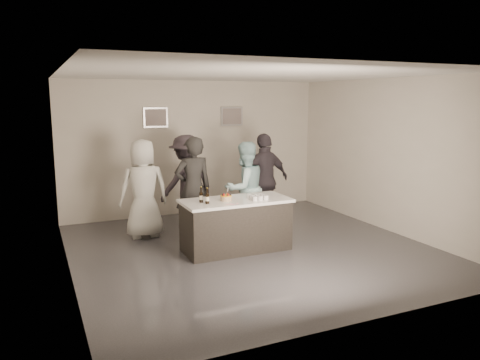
{
  "coord_description": "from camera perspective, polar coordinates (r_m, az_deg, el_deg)",
  "views": [
    {
      "loc": [
        -3.42,
        -7.1,
        2.6
      ],
      "look_at": [
        0.0,
        0.5,
        1.15
      ],
      "focal_mm": 35.0,
      "sensor_mm": 36.0,
      "label": 1
    }
  ],
  "objects": [
    {
      "name": "candles",
      "position": [
        7.63,
        -1.11,
        -2.98
      ],
      "size": [
        0.24,
        0.08,
        0.01
      ],
      "primitive_type": "cube",
      "color": "pink",
      "rests_on": "bar_counter"
    },
    {
      "name": "wall_right",
      "position": [
        9.63,
        17.8,
        2.84
      ],
      "size": [
        0.04,
        6.0,
        3.0
      ],
      "primitive_type": "cube",
      "color": "beige",
      "rests_on": "ground"
    },
    {
      "name": "picture_left",
      "position": [
        10.39,
        -10.25,
        7.51
      ],
      "size": [
        0.54,
        0.04,
        0.44
      ],
      "primitive_type": "cube",
      "color": "#B2B2B7",
      "rests_on": "wall_back"
    },
    {
      "name": "beer_bottle_b",
      "position": [
        7.67,
        -4.02,
        -1.96
      ],
      "size": [
        0.07,
        0.07,
        0.26
      ],
      "primitive_type": "cylinder",
      "color": "black",
      "rests_on": "bar_counter"
    },
    {
      "name": "person_guest_back",
      "position": [
        9.6,
        -6.5,
        -0.13
      ],
      "size": [
        1.39,
        1.09,
        1.89
      ],
      "primitive_type": "imported",
      "rotation": [
        0.0,
        0.0,
        3.5
      ],
      "color": "#352E37",
      "rests_on": "ground"
    },
    {
      "name": "ceiling",
      "position": [
        7.89,
        1.53,
        12.77
      ],
      "size": [
        6.0,
        6.0,
        0.0
      ],
      "primitive_type": "plane",
      "rotation": [
        3.14,
        0.0,
        0.0
      ],
      "color": "white"
    },
    {
      "name": "person_main_blue",
      "position": [
        9.0,
        0.58,
        -1.02
      ],
      "size": [
        1.0,
        0.85,
        1.8
      ],
      "primitive_type": "imported",
      "rotation": [
        0.0,
        0.0,
        3.36
      ],
      "color": "#ABD9DF",
      "rests_on": "ground"
    },
    {
      "name": "beer_bottle_a",
      "position": [
        7.78,
        -4.76,
        -1.81
      ],
      "size": [
        0.07,
        0.07,
        0.26
      ],
      "primitive_type": "cylinder",
      "color": "black",
      "rests_on": "bar_counter"
    },
    {
      "name": "wall_back",
      "position": [
        10.72,
        -5.5,
        3.93
      ],
      "size": [
        6.0,
        0.04,
        3.0
      ],
      "primitive_type": "cube",
      "color": "beige",
      "rests_on": "ground"
    },
    {
      "name": "bar_counter",
      "position": [
        8.12,
        -0.51,
        -5.48
      ],
      "size": [
        1.86,
        0.86,
        0.9
      ],
      "primitive_type": "cube",
      "color": "white",
      "rests_on": "ground"
    },
    {
      "name": "wall_left",
      "position": [
        7.2,
        -20.59,
        0.45
      ],
      "size": [
        0.04,
        6.0,
        3.0
      ],
      "primitive_type": "cube",
      "color": "beige",
      "rests_on": "ground"
    },
    {
      "name": "person_guest_left",
      "position": [
        8.97,
        -11.69,
        -1.04
      ],
      "size": [
        0.93,
        0.62,
        1.87
      ],
      "primitive_type": "imported",
      "rotation": [
        0.0,
        0.0,
        3.11
      ],
      "color": "silver",
      "rests_on": "ground"
    },
    {
      "name": "floor",
      "position": [
        8.3,
        1.43,
        -8.39
      ],
      "size": [
        6.0,
        6.0,
        0.0
      ],
      "primitive_type": "plane",
      "color": "#3D3D42",
      "rests_on": "ground"
    },
    {
      "name": "picture_right",
      "position": [
        10.96,
        -1.01,
        7.78
      ],
      "size": [
        0.54,
        0.04,
        0.44
      ],
      "primitive_type": "cube",
      "color": "#B2B2B7",
      "rests_on": "wall_back"
    },
    {
      "name": "wall_front",
      "position": [
        5.45,
        15.27,
        -2.13
      ],
      "size": [
        6.0,
        0.04,
        3.0
      ],
      "primitive_type": "cube",
      "color": "beige",
      "rests_on": "ground"
    },
    {
      "name": "tumbler_cluster",
      "position": [
        8.03,
        2.18,
        -2.08
      ],
      "size": [
        0.3,
        0.3,
        0.08
      ],
      "primitive_type": "cube",
      "color": "gold",
      "rests_on": "bar_counter"
    },
    {
      "name": "person_guest_right",
      "position": [
        9.58,
        3.06,
        -0.01
      ],
      "size": [
        1.18,
        0.65,
        1.91
      ],
      "primitive_type": "imported",
      "rotation": [
        0.0,
        0.0,
        3.31
      ],
      "color": "#363039",
      "rests_on": "ground"
    },
    {
      "name": "cake",
      "position": [
        7.91,
        -1.72,
        -2.27
      ],
      "size": [
        0.19,
        0.19,
        0.08
      ],
      "primitive_type": "cylinder",
      "color": "#FFAE1A",
      "rests_on": "bar_counter"
    },
    {
      "name": "person_main_black",
      "position": [
        8.7,
        -5.73,
        -1.02
      ],
      "size": [
        0.71,
        0.47,
        1.93
      ],
      "primitive_type": "imported",
      "rotation": [
        0.0,
        0.0,
        3.15
      ],
      "color": "black",
      "rests_on": "ground"
    }
  ]
}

